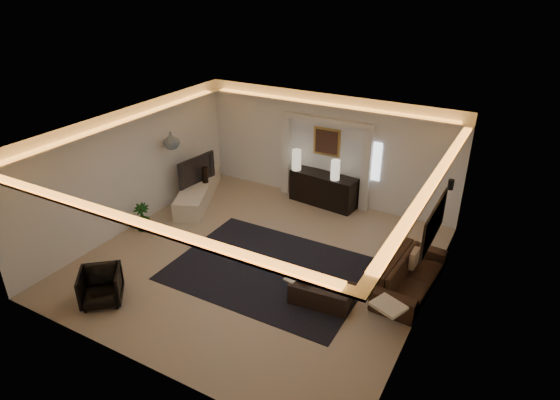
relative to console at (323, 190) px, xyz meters
The scene contains 33 objects.
floor 3.21m from the console, 91.50° to the right, with size 7.00×7.00×0.00m, color tan.
ceiling 4.05m from the console, 91.50° to the right, with size 7.00×7.00×0.00m, color white.
wall_back 1.10m from the console, 104.80° to the left, with size 7.00×7.00×0.00m, color white.
wall_front 6.77m from the console, 90.71° to the right, with size 7.00×7.00×0.00m, color white.
wall_left 4.91m from the console, 138.37° to the right, with size 7.00×7.00×0.00m, color white.
wall_right 4.79m from the console, 42.99° to the right, with size 7.00×7.00×0.00m, color white.
cove_soffit 3.88m from the console, 91.50° to the right, with size 7.00×7.00×0.04m, color silver.
daylight_slit 1.61m from the console, 13.11° to the left, with size 0.25×0.03×1.00m, color white.
area_rug 3.42m from the console, 84.65° to the right, with size 4.00×3.00×0.01m, color black.
pilaster_left 1.43m from the console, behind, with size 0.22×0.20×2.20m, color silver.
pilaster_right 1.29m from the console, 11.39° to the left, with size 0.22×0.20×2.20m, color silver.
alcove_header 1.86m from the console, 111.17° to the left, with size 2.52×0.20×0.12m, color silver.
painting_frame 1.28m from the console, 106.28° to the left, with size 0.74×0.04×0.74m, color tan.
painting_canvas 1.28m from the console, 107.76° to the left, with size 0.62×0.02×0.62m, color #4C2D1E.
art_panel_frame 4.64m from the console, 40.43° to the right, with size 0.04×1.64×0.74m, color black.
art_panel_gold 4.62m from the console, 40.64° to the right, with size 0.02×1.50×0.62m, color tan.
wall_sconce 3.67m from the console, 16.64° to the right, with size 0.12×0.12×0.22m, color black.
wall_niche 4.14m from the console, 153.13° to the right, with size 0.10×0.55×0.04m, color silver.
console is the anchor object (origin of this frame).
lamp_left 1.05m from the console, behind, with size 0.25×0.25×0.56m, color beige.
lamp_right 0.80m from the console, 22.34° to the right, with size 0.23×0.23×0.52m, color #EFE3C8.
media_ledge 3.40m from the console, 156.02° to the right, with size 0.69×2.75×0.52m, color silver.
tv 3.53m from the console, 157.22° to the right, with size 0.17×1.28×0.74m, color black.
figurine 3.20m from the console, 156.80° to the right, with size 0.16×0.16×0.44m, color black.
ginger_jar 4.13m from the console, 147.01° to the right, with size 0.41×0.41×0.42m, color #4B5D6B.
plant 4.69m from the console, 133.64° to the right, with size 0.37×0.37×0.67m, color #164513.
sofa 4.02m from the console, 40.29° to the right, with size 0.86×2.19×0.64m, color black.
throw_blanket 5.04m from the console, 52.95° to the right, with size 0.53×0.43×0.06m, color white.
throw_pillow 3.84m from the console, 37.75° to the right, with size 0.11×0.36×0.36m, color tan.
coffee_table 4.21m from the console, 66.04° to the right, with size 1.14×0.62×0.42m, color black.
bowl 4.10m from the console, 70.22° to the right, with size 0.32×0.32×0.08m, color #3F2B17.
magazine 4.18m from the console, 74.20° to the right, with size 0.23×0.16×0.03m, color beige.
armchair 6.15m from the console, 108.34° to the right, with size 0.73×0.75×0.69m, color black.
Camera 1 is at (4.67, -7.45, 5.79)m, focal length 30.71 mm.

